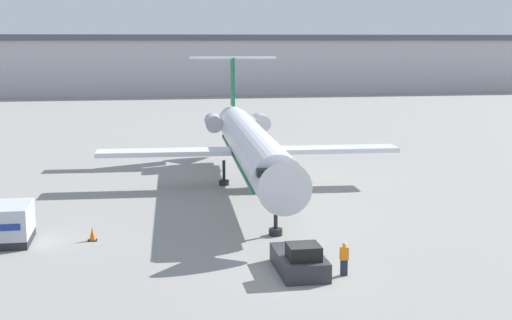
{
  "coord_description": "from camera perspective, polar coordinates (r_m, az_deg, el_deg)",
  "views": [
    {
      "loc": [
        -7.57,
        -32.09,
        11.27
      ],
      "look_at": [
        0.0,
        13.39,
        3.45
      ],
      "focal_mm": 50.0,
      "sensor_mm": 36.0,
      "label": 1
    }
  ],
  "objects": [
    {
      "name": "terminal_building",
      "position": [
        152.36,
        -6.65,
        7.63
      ],
      "size": [
        180.0,
        16.8,
        12.25
      ],
      "color": "#B2B2B7",
      "rests_on": "ground"
    },
    {
      "name": "traffic_cone_left",
      "position": [
        41.6,
        -12.95,
        -5.79
      ],
      "size": [
        0.51,
        0.51,
        0.81
      ],
      "color": "black",
      "rests_on": "ground"
    },
    {
      "name": "luggage_cart",
      "position": [
        42.24,
        -18.92,
        -4.84
      ],
      "size": [
        2.02,
        3.43,
        2.19
      ],
      "color": "#232326",
      "rests_on": "ground"
    },
    {
      "name": "ground_plane",
      "position": [
        34.84,
        3.66,
        -9.26
      ],
      "size": [
        600.0,
        600.0,
        0.0
      ],
      "primitive_type": "plane",
      "color": "gray"
    },
    {
      "name": "worker_near_tug",
      "position": [
        34.88,
        7.06,
        -7.82
      ],
      "size": [
        0.4,
        0.24,
        1.65
      ],
      "color": "#232838",
      "rests_on": "ground"
    },
    {
      "name": "pushback_tug",
      "position": [
        35.27,
        3.51,
        -8.02
      ],
      "size": [
        2.18,
        4.22,
        1.63
      ],
      "color": "#2D2D33",
      "rests_on": "ground"
    },
    {
      "name": "airplane_main",
      "position": [
        54.36,
        -0.49,
        1.37
      ],
      "size": [
        23.33,
        33.4,
        9.62
      ],
      "color": "silver",
      "rests_on": "ground"
    }
  ]
}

